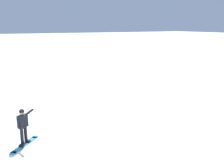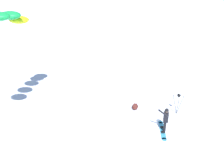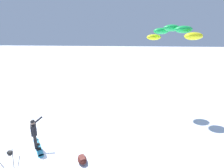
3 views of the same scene
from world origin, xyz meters
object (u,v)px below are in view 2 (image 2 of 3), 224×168
Objects in this scene: snowboard at (162,130)px; camera_tripod at (178,100)px; snowboarder at (166,118)px; gear_bag_large at (135,107)px; traction_kite at (0,22)px.

snowboard is 2.31m from camera_tripod.
gear_bag_large is (0.52, 2.76, -0.81)m from snowboarder.
snowboarder is 2.15× the size of gear_bag_large.
gear_bag_large reaches higher than snowboard.
snowboard is at bearing -167.92° from camera_tripod.
snowboarder is 10.22m from traction_kite.
snowboard is 0.98× the size of camera_tripod.
snowboarder is at bearing -164.75° from camera_tripod.
snowboarder reaches higher than snowboard.
snowboarder is at bearing -100.72° from gear_bag_large.
traction_kite is 9.38m from gear_bag_large.
snowboard is at bearing -51.49° from traction_kite.
snowboard is 0.33× the size of traction_kite.
traction_kite reaches higher than gear_bag_large.
traction_kite reaches higher than snowboard.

